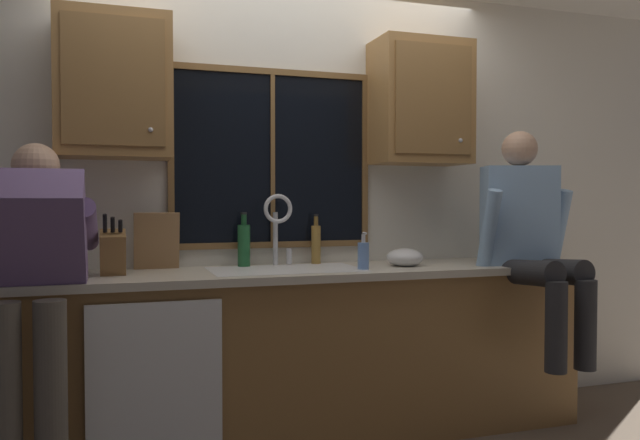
# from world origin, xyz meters

# --- Properties ---
(back_wall) EXTENTS (5.62, 0.12, 2.55)m
(back_wall) POSITION_xyz_m (0.00, 0.06, 1.27)
(back_wall) COLOR silver
(back_wall) RESTS_ON floor
(window_glass) EXTENTS (1.10, 0.02, 0.95)m
(window_glass) POSITION_xyz_m (-0.05, -0.01, 1.52)
(window_glass) COLOR black
(window_frame_top) EXTENTS (1.17, 0.02, 0.04)m
(window_frame_top) POSITION_xyz_m (-0.05, -0.02, 2.02)
(window_frame_top) COLOR brown
(window_frame_bottom) EXTENTS (1.17, 0.02, 0.04)m
(window_frame_bottom) POSITION_xyz_m (-0.05, -0.02, 1.03)
(window_frame_bottom) COLOR brown
(window_frame_left) EXTENTS (0.03, 0.02, 0.95)m
(window_frame_left) POSITION_xyz_m (-0.62, -0.02, 1.52)
(window_frame_left) COLOR brown
(window_frame_right) EXTENTS (0.03, 0.02, 0.95)m
(window_frame_right) POSITION_xyz_m (0.52, -0.02, 1.52)
(window_frame_right) COLOR brown
(window_mullion_center) EXTENTS (0.02, 0.02, 0.95)m
(window_mullion_center) POSITION_xyz_m (-0.05, -0.02, 1.52)
(window_mullion_center) COLOR brown
(lower_cabinet_run) EXTENTS (3.22, 0.58, 0.88)m
(lower_cabinet_run) POSITION_xyz_m (0.00, -0.29, 0.44)
(lower_cabinet_run) COLOR olive
(lower_cabinet_run) RESTS_ON floor
(countertop) EXTENTS (3.28, 0.62, 0.04)m
(countertop) POSITION_xyz_m (0.00, -0.31, 0.90)
(countertop) COLOR beige
(countertop) RESTS_ON lower_cabinet_run
(dishwasher_front) EXTENTS (0.60, 0.02, 0.74)m
(dishwasher_front) POSITION_xyz_m (-0.74, -0.61, 0.46)
(dishwasher_front) COLOR white
(upper_cabinet_left) EXTENTS (0.56, 0.36, 0.72)m
(upper_cabinet_left) POSITION_xyz_m (-0.91, -0.17, 1.86)
(upper_cabinet_left) COLOR #9E703D
(upper_cabinet_right) EXTENTS (0.56, 0.36, 0.72)m
(upper_cabinet_right) POSITION_xyz_m (0.81, -0.17, 1.86)
(upper_cabinet_right) COLOR #9E703D
(sink) EXTENTS (0.80, 0.46, 0.21)m
(sink) POSITION_xyz_m (-0.05, -0.30, 0.82)
(sink) COLOR silver
(sink) RESTS_ON lower_cabinet_run
(faucet) EXTENTS (0.18, 0.09, 0.40)m
(faucet) POSITION_xyz_m (-0.04, -0.12, 1.17)
(faucet) COLOR silver
(faucet) RESTS_ON countertop
(person_standing) EXTENTS (0.53, 0.70, 1.55)m
(person_standing) POSITION_xyz_m (-1.25, -0.61, 0.96)
(person_standing) COLOR #595147
(person_standing) RESTS_ON floor
(person_sitting_on_counter) EXTENTS (0.54, 0.65, 1.26)m
(person_sitting_on_counter) POSITION_xyz_m (1.28, -0.57, 1.10)
(person_sitting_on_counter) COLOR #262628
(person_sitting_on_counter) RESTS_ON countertop
(knife_block) EXTENTS (0.12, 0.18, 0.32)m
(knife_block) POSITION_xyz_m (-0.92, -0.30, 1.03)
(knife_block) COLOR brown
(knife_block) RESTS_ON countertop
(cutting_board) EXTENTS (0.24, 0.08, 0.30)m
(cutting_board) POSITION_xyz_m (-0.70, -0.08, 1.07)
(cutting_board) COLOR #997047
(cutting_board) RESTS_ON countertop
(mixing_bowl) EXTENTS (0.21, 0.21, 0.10)m
(mixing_bowl) POSITION_xyz_m (0.63, -0.33, 0.97)
(mixing_bowl) COLOR silver
(mixing_bowl) RESTS_ON countertop
(soap_dispenser) EXTENTS (0.06, 0.07, 0.20)m
(soap_dispenser) POSITION_xyz_m (0.34, -0.44, 1.00)
(soap_dispenser) COLOR #668CCC
(soap_dispenser) RESTS_ON countertop
(bottle_green_glass) EXTENTS (0.05, 0.05, 0.29)m
(bottle_green_glass) POSITION_xyz_m (0.19, -0.07, 1.04)
(bottle_green_glass) COLOR olive
(bottle_green_glass) RESTS_ON countertop
(bottle_tall_clear) EXTENTS (0.07, 0.07, 0.30)m
(bottle_tall_clear) POSITION_xyz_m (-0.23, -0.09, 1.04)
(bottle_tall_clear) COLOR #1E592D
(bottle_tall_clear) RESTS_ON countertop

